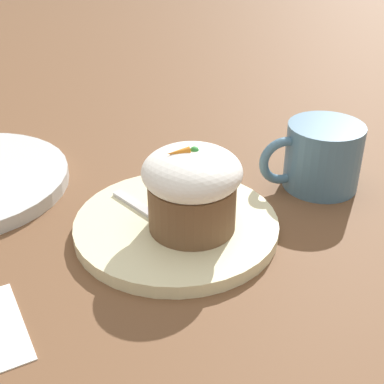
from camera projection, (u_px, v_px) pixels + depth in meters
name	position (u px, v px, depth m)	size (l,w,h in m)	color
ground_plane	(176.00, 231.00, 0.56)	(4.00, 4.00, 0.00)	brown
dessert_plate	(176.00, 226.00, 0.56)	(0.21, 0.21, 0.01)	beige
carrot_cake	(192.00, 187.00, 0.52)	(0.10, 0.10, 0.09)	brown
spoon	(160.00, 219.00, 0.55)	(0.07, 0.11, 0.01)	silver
coffee_cup	(321.00, 156.00, 0.62)	(0.12, 0.09, 0.08)	teal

